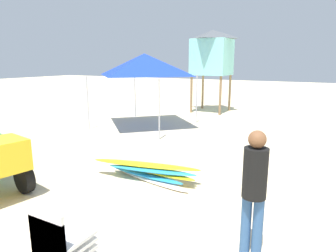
{
  "coord_description": "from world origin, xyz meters",
  "views": [
    {
      "loc": [
        4.29,
        -1.97,
        2.63
      ],
      "look_at": [
        1.21,
        3.7,
        1.23
      ],
      "focal_mm": 31.96,
      "sensor_mm": 36.0,
      "label": 1
    }
  ],
  "objects_px": {
    "surfboard_pile": "(149,171)",
    "lifeguard_tower": "(212,53)",
    "stacked_plastic_chairs": "(59,250)",
    "popup_canopy": "(144,65)",
    "lifeguard_near_center": "(254,185)"
  },
  "relations": [
    {
      "from": "lifeguard_near_center",
      "to": "lifeguard_tower",
      "type": "relative_size",
      "value": 0.42
    },
    {
      "from": "lifeguard_near_center",
      "to": "lifeguard_tower",
      "type": "bearing_deg",
      "value": 113.18
    },
    {
      "from": "popup_canopy",
      "to": "lifeguard_tower",
      "type": "xyz_separation_m",
      "value": [
        1.08,
        4.73,
        0.56
      ]
    },
    {
      "from": "stacked_plastic_chairs",
      "to": "lifeguard_near_center",
      "type": "height_order",
      "value": "lifeguard_near_center"
    },
    {
      "from": "stacked_plastic_chairs",
      "to": "popup_canopy",
      "type": "bearing_deg",
      "value": 117.24
    },
    {
      "from": "stacked_plastic_chairs",
      "to": "popup_canopy",
      "type": "distance_m",
      "value": 9.52
    },
    {
      "from": "surfboard_pile",
      "to": "lifeguard_tower",
      "type": "distance_m",
      "value": 10.23
    },
    {
      "from": "lifeguard_near_center",
      "to": "surfboard_pile",
      "type": "bearing_deg",
      "value": 149.19
    },
    {
      "from": "popup_canopy",
      "to": "lifeguard_tower",
      "type": "bearing_deg",
      "value": 77.12
    },
    {
      "from": "stacked_plastic_chairs",
      "to": "lifeguard_tower",
      "type": "xyz_separation_m",
      "value": [
        -3.2,
        13.04,
        2.36
      ]
    },
    {
      "from": "lifeguard_near_center",
      "to": "stacked_plastic_chairs",
      "type": "bearing_deg",
      "value": -129.85
    },
    {
      "from": "surfboard_pile",
      "to": "popup_canopy",
      "type": "bearing_deg",
      "value": 123.6
    },
    {
      "from": "popup_canopy",
      "to": "lifeguard_tower",
      "type": "height_order",
      "value": "lifeguard_tower"
    },
    {
      "from": "stacked_plastic_chairs",
      "to": "lifeguard_tower",
      "type": "height_order",
      "value": "lifeguard_tower"
    },
    {
      "from": "surfboard_pile",
      "to": "lifeguard_tower",
      "type": "relative_size",
      "value": 0.61
    }
  ]
}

